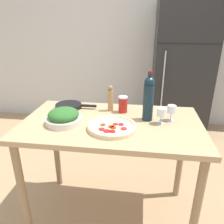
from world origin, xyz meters
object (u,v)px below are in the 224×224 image
object	(u,v)px
pepper_mill	(110,99)
cast_iron_skillet	(69,106)
wine_bottle	(149,98)
homemade_pizza	(112,126)
refrigerator	(181,72)
wine_glass_far	(172,110)
salt_canister	(123,104)
salad_bowl	(64,117)
wine_glass_near	(161,113)

from	to	relation	value
pepper_mill	cast_iron_skillet	size ratio (longest dim) A/B	0.60
wine_bottle	homemade_pizza	bearing A→B (deg)	-142.66
refrigerator	wine_glass_far	distance (m)	1.67
pepper_mill	homemade_pizza	size ratio (longest dim) A/B	0.63
pepper_mill	salt_canister	world-z (taller)	pepper_mill
wine_bottle	cast_iron_skillet	distance (m)	0.70
wine_bottle	salt_canister	distance (m)	0.26
pepper_mill	refrigerator	bearing A→B (deg)	62.32
salt_canister	cast_iron_skillet	xyz separation A→B (m)	(-0.47, 0.03, -0.05)
wine_bottle	wine_glass_far	size ratio (longest dim) A/B	3.08
homemade_pizza	salt_canister	size ratio (longest dim) A/B	2.55
pepper_mill	salad_bowl	bearing A→B (deg)	-135.26
wine_glass_near	salad_bowl	size ratio (longest dim) A/B	0.46
wine_glass_near	pepper_mill	bearing A→B (deg)	152.48
wine_glass_far	cast_iron_skillet	size ratio (longest dim) A/B	0.34
wine_glass_far	wine_glass_near	bearing A→B (deg)	-139.01
refrigerator	salad_bowl	bearing A→B (deg)	-121.14
wine_glass_near	homemade_pizza	world-z (taller)	wine_glass_near
wine_glass_far	pepper_mill	xyz separation A→B (m)	(-0.47, 0.14, 0.02)
wine_glass_far	cast_iron_skillet	distance (m)	0.85
wine_glass_near	wine_glass_far	size ratio (longest dim) A/B	1.00
pepper_mill	salt_canister	distance (m)	0.11
wine_bottle	homemade_pizza	size ratio (longest dim) A/B	1.08
homemade_pizza	cast_iron_skillet	world-z (taller)	same
wine_glass_far	pepper_mill	world-z (taller)	pepper_mill
refrigerator	wine_bottle	world-z (taller)	refrigerator
refrigerator	wine_glass_near	bearing A→B (deg)	-102.94
wine_glass_far	cast_iron_skillet	world-z (taller)	wine_glass_far
homemade_pizza	cast_iron_skillet	size ratio (longest dim) A/B	0.96
wine_glass_far	salt_canister	size ratio (longest dim) A/B	0.90
wine_glass_near	salad_bowl	bearing A→B (deg)	-172.70
cast_iron_skillet	salad_bowl	bearing A→B (deg)	-78.05
refrigerator	salad_bowl	distance (m)	2.10
salad_bowl	wine_glass_far	bearing A→B (deg)	11.47
salad_bowl	homemade_pizza	bearing A→B (deg)	-6.16
refrigerator	cast_iron_skillet	xyz separation A→B (m)	(-1.15, -1.49, -0.01)
wine_glass_near	cast_iron_skillet	xyz separation A→B (m)	(-0.76, 0.22, -0.06)
wine_glass_far	salad_bowl	size ratio (longest dim) A/B	0.46
refrigerator	salad_bowl	size ratio (longest dim) A/B	7.21
homemade_pizza	salt_canister	world-z (taller)	salt_canister
pepper_mill	salt_canister	size ratio (longest dim) A/B	1.60
cast_iron_skillet	wine_glass_far	bearing A→B (deg)	-10.17
refrigerator	salt_canister	bearing A→B (deg)	-114.17
refrigerator	cast_iron_skillet	distance (m)	1.88
cast_iron_skillet	wine_bottle	bearing A→B (deg)	-13.58
refrigerator	wine_bottle	size ratio (longest dim) A/B	5.11
refrigerator	homemade_pizza	xyz separation A→B (m)	(-0.73, -1.84, -0.01)
wine_bottle	homemade_pizza	world-z (taller)	wine_bottle
salad_bowl	refrigerator	bearing A→B (deg)	58.86
wine_bottle	salt_canister	bearing A→B (deg)	146.78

